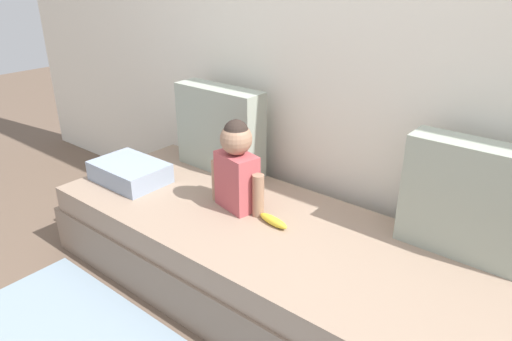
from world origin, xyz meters
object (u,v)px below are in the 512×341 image
Objects in this scene: throw_pillow_right at (470,201)px; toddler at (237,166)px; banana at (273,221)px; throw_pillow_left at (220,129)px; folded_blanket at (130,172)px; couch at (281,265)px.

throw_pillow_right reaches higher than toddler.
toddler is 0.31m from banana.
throw_pillow_left is 1.04× the size of throw_pillow_right.
throw_pillow_left is at bearing 57.91° from folded_blanket.
toddler is (0.38, -0.29, -0.02)m from throw_pillow_left.
throw_pillow_right is at bearing 16.61° from toddler.
folded_blanket is at bearing -167.46° from toddler.
toddler is 1.12× the size of folded_blanket.
banana is 0.42× the size of folded_blanket.
toddler reaches higher than folded_blanket.
toddler is at bearing 172.75° from couch.
throw_pillow_right is 0.83m from banana.
couch is at bearing 6.44° from folded_blanket.
couch is at bearing -25.90° from throw_pillow_left.
folded_blanket is at bearing -165.00° from throw_pillow_right.
couch is 6.14× the size of folded_blanket.
banana is at bearing 167.72° from couch.
couch is 5.50× the size of toddler.
banana is 0.90m from folded_blanket.
folded_blanket is at bearing -173.56° from couch.
throw_pillow_right is 1.30× the size of folded_blanket.
throw_pillow_left is 1.35× the size of folded_blanket.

